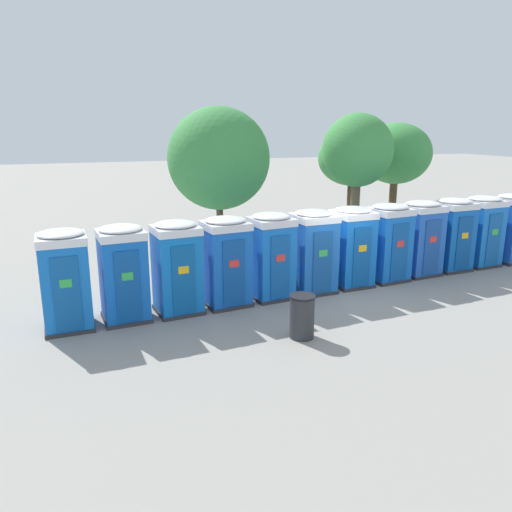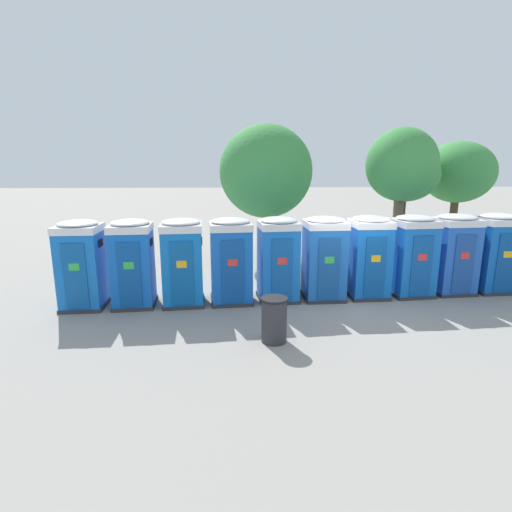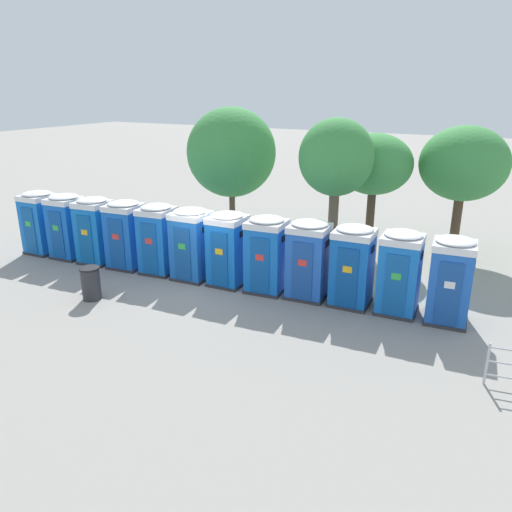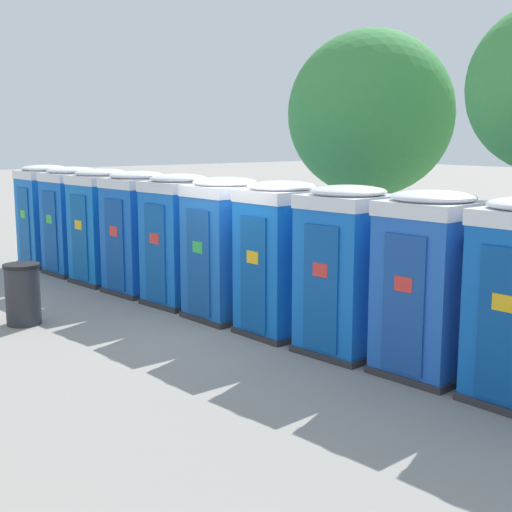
% 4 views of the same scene
% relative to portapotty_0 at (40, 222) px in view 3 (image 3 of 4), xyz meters
% --- Properties ---
extents(ground_plane, '(120.00, 120.00, 0.00)m').
position_rel_portapotty_0_xyz_m(ground_plane, '(7.79, 0.30, -1.28)').
color(ground_plane, gray).
extents(portapotty_0, '(1.22, 1.24, 2.54)m').
position_rel_portapotty_0_xyz_m(portapotty_0, '(0.00, 0.00, 0.00)').
color(portapotty_0, '#2D2D33').
rests_on(portapotty_0, ground).
extents(portapotty_1, '(1.25, 1.28, 2.54)m').
position_rel_portapotty_0_xyz_m(portapotty_1, '(1.41, 0.08, 0.00)').
color(portapotty_1, '#2D2D33').
rests_on(portapotty_1, ground).
extents(portapotty_2, '(1.30, 1.30, 2.54)m').
position_rel_portapotty_0_xyz_m(portapotty_2, '(2.83, 0.15, -0.00)').
color(portapotty_2, '#2D2D33').
rests_on(portapotty_2, ground).
extents(portapotty_3, '(1.33, 1.31, 2.54)m').
position_rel_portapotty_0_xyz_m(portapotty_3, '(4.24, 0.27, -0.00)').
color(portapotty_3, '#2D2D33').
rests_on(portapotty_3, ground).
extents(portapotty_4, '(1.28, 1.31, 2.54)m').
position_rel_portapotty_0_xyz_m(portapotty_4, '(5.65, 0.39, 0.00)').
color(portapotty_4, '#2D2D33').
rests_on(portapotty_4, ground).
extents(portapotty_5, '(1.26, 1.25, 2.54)m').
position_rel_portapotty_0_xyz_m(portapotty_5, '(7.07, 0.45, -0.00)').
color(portapotty_5, '#2D2D33').
rests_on(portapotty_5, ground).
extents(portapotty_6, '(1.20, 1.23, 2.54)m').
position_rel_portapotty_0_xyz_m(portapotty_6, '(8.48, 0.56, 0.00)').
color(portapotty_6, '#2D2D33').
rests_on(portapotty_6, ground).
extents(portapotty_7, '(1.33, 1.30, 2.54)m').
position_rel_portapotty_0_xyz_m(portapotty_7, '(9.90, 0.66, -0.00)').
color(portapotty_7, '#2D2D33').
rests_on(portapotty_7, ground).
extents(portapotty_8, '(1.31, 1.28, 2.54)m').
position_rel_portapotty_0_xyz_m(portapotty_8, '(11.30, 0.82, -0.00)').
color(portapotty_8, '#2D2D33').
rests_on(portapotty_8, ground).
extents(portapotty_9, '(1.26, 1.25, 2.54)m').
position_rel_portapotty_0_xyz_m(portapotty_9, '(12.72, 0.92, -0.00)').
color(portapotty_9, '#2D2D33').
rests_on(portapotty_9, ground).
extents(portapotty_10, '(1.24, 1.25, 2.54)m').
position_rel_portapotty_0_xyz_m(portapotty_10, '(14.13, 1.01, -0.00)').
color(portapotty_10, '#2D2D33').
rests_on(portapotty_10, ground).
extents(portapotty_11, '(1.27, 1.29, 2.54)m').
position_rel_portapotty_0_xyz_m(portapotty_11, '(15.55, 1.04, 0.00)').
color(portapotty_11, '#2D2D33').
rests_on(portapotty_11, ground).
extents(street_tree_0, '(2.74, 2.74, 5.45)m').
position_rel_portapotty_0_xyz_m(street_tree_0, '(10.86, 4.35, 2.71)').
color(street_tree_0, brown).
rests_on(street_tree_0, ground).
extents(street_tree_1, '(3.33, 3.33, 5.11)m').
position_rel_portapotty_0_xyz_m(street_tree_1, '(14.89, 7.49, 2.37)').
color(street_tree_1, '#4C3826').
rests_on(street_tree_1, ground).
extents(street_tree_2, '(2.97, 2.97, 4.80)m').
position_rel_portapotty_0_xyz_m(street_tree_2, '(11.78, 6.20, 2.30)').
color(street_tree_2, '#4C3826').
rests_on(street_tree_2, ground).
extents(street_tree_3, '(3.85, 3.85, 5.68)m').
position_rel_portapotty_0_xyz_m(street_tree_3, '(5.66, 5.67, 2.47)').
color(street_tree_3, brown).
rests_on(street_tree_3, ground).
extents(trash_can, '(0.63, 0.63, 1.07)m').
position_rel_portapotty_0_xyz_m(trash_can, '(5.27, -2.58, -0.74)').
color(trash_can, '#2D2D33').
rests_on(trash_can, ground).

